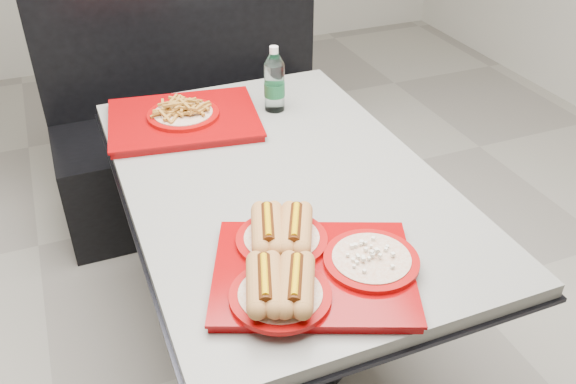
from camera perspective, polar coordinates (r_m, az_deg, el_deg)
name	(u,v)px	position (r m, az deg, el deg)	size (l,w,h in m)	color
ground	(281,346)	(2.33, -0.63, -14.25)	(6.00, 6.00, 0.00)	gray
diner_table	(280,220)	(1.93, -0.74, -2.60)	(0.92, 1.42, 0.75)	black
booth_bench	(196,123)	(2.92, -8.61, 6.45)	(1.30, 0.57, 1.35)	black
tray_near	(305,264)	(1.45, 1.63, -6.76)	(0.58, 0.52, 0.10)	#850305
tray_far	(183,116)	(2.14, -9.76, 7.01)	(0.56, 0.47, 0.10)	#850305
water_bottle	(274,83)	(2.18, -1.29, 10.16)	(0.07, 0.07, 0.24)	silver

